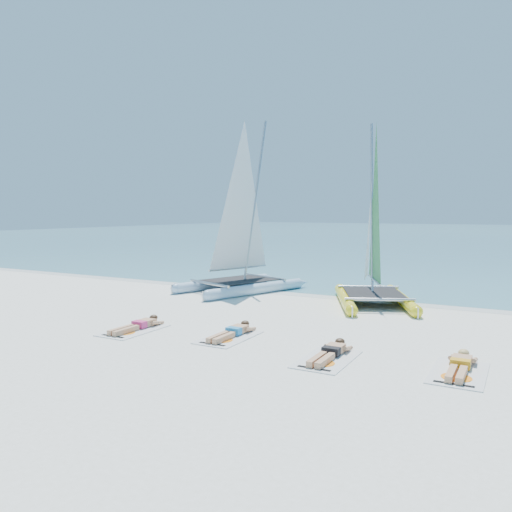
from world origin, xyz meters
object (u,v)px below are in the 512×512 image
at_px(sunbather_a, 138,325).
at_px(towel_b, 229,337).
at_px(towel_a, 134,330).
at_px(towel_d, 459,373).
at_px(catamaran_yellow, 372,244).
at_px(catamaran_blue, 241,238).
at_px(sunbather_d, 460,365).
at_px(towel_c, 327,359).
at_px(sunbather_b, 233,331).
at_px(sunbather_c, 330,352).

height_order(sunbather_a, towel_b, sunbather_a).
relative_size(towel_a, towel_d, 1.00).
bearing_deg(catamaran_yellow, towel_a, -144.96).
height_order(catamaran_blue, sunbather_d, catamaran_blue).
height_order(towel_a, towel_c, same).
bearing_deg(sunbather_b, towel_c, -15.30).
bearing_deg(towel_a, sunbather_a, 90.00).
distance_m(sunbather_a, towel_d, 7.92).
distance_m(sunbather_a, towel_b, 2.62).
relative_size(towel_d, sunbather_d, 1.07).
relative_size(catamaran_yellow, towel_c, 3.47).
xyz_separation_m(towel_d, sunbather_d, (0.00, 0.19, 0.11)).
height_order(towel_a, towel_d, same).
height_order(towel_b, sunbather_d, sunbather_d).
bearing_deg(towel_b, towel_a, -167.64).
xyz_separation_m(towel_c, towel_d, (2.55, 0.36, 0.00)).
bearing_deg(catamaran_blue, sunbather_b, -41.26).
xyz_separation_m(sunbather_b, towel_c, (2.79, -0.76, -0.11)).
height_order(catamaran_blue, towel_d, catamaran_blue).
distance_m(towel_b, sunbather_d, 5.34).
relative_size(catamaran_blue, catamaran_yellow, 1.09).
bearing_deg(catamaran_blue, sunbather_a, -62.66).
bearing_deg(catamaran_yellow, sunbather_c, -105.18).
height_order(towel_c, towel_d, same).
height_order(sunbather_b, sunbather_d, same).
height_order(sunbather_a, sunbather_b, same).
distance_m(towel_b, towel_c, 2.84).
xyz_separation_m(sunbather_a, towel_d, (7.92, 0.17, -0.11)).
distance_m(sunbather_a, sunbather_d, 7.93).
distance_m(towel_a, towel_c, 5.37).
xyz_separation_m(catamaran_blue, sunbather_a, (0.85, -6.92, -1.96)).
xyz_separation_m(sunbather_a, sunbather_d, (7.92, 0.36, 0.00)).
relative_size(catamaran_blue, towel_b, 3.77).
xyz_separation_m(sunbather_b, towel_d, (5.33, -0.40, -0.11)).
bearing_deg(towel_d, catamaran_blue, 142.41).
relative_size(catamaran_blue, towel_c, 3.77).
relative_size(towel_a, towel_c, 1.00).
xyz_separation_m(sunbather_c, sunbather_d, (2.55, 0.36, 0.00)).
distance_m(catamaran_yellow, towel_a, 8.59).
distance_m(towel_a, towel_d, 7.93).
relative_size(towel_a, towel_b, 1.00).
height_order(catamaran_blue, sunbather_a, catamaran_blue).
relative_size(sunbather_a, towel_d, 0.93).
distance_m(sunbather_b, towel_d, 5.35).
bearing_deg(sunbather_d, towel_a, -176.01).
xyz_separation_m(towel_b, towel_d, (5.33, -0.21, 0.00)).
distance_m(sunbather_b, sunbather_c, 2.84).
xyz_separation_m(sunbather_c, towel_d, (2.55, 0.17, -0.11)).
relative_size(sunbather_a, sunbather_d, 1.00).
distance_m(catamaran_yellow, sunbather_a, 8.40).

